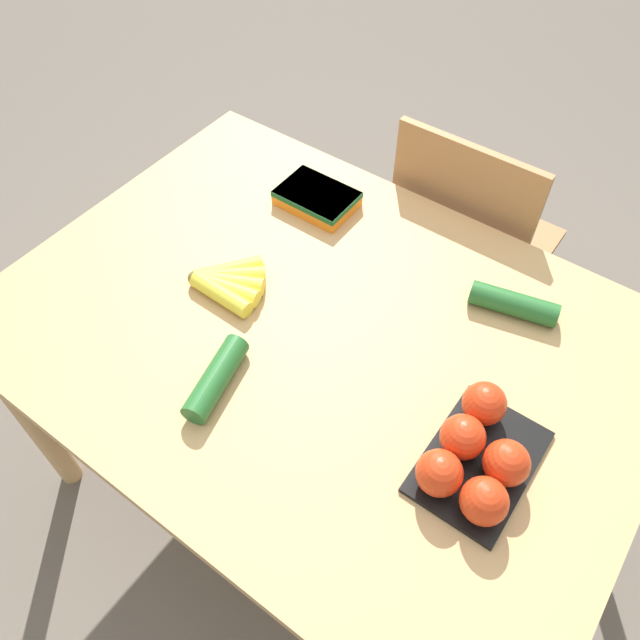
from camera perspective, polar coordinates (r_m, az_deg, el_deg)
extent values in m
plane|color=#665B51|center=(1.94, 0.00, -14.30)|extent=(12.00, 12.00, 0.00)
cube|color=tan|center=(1.31, 0.00, -1.22)|extent=(1.35, 0.98, 0.03)
cylinder|color=tan|center=(1.79, -25.01, -7.95)|extent=(0.06, 0.06, 0.71)
cylinder|color=tan|center=(2.08, -6.86, 8.24)|extent=(0.06, 0.06, 0.71)
cylinder|color=tan|center=(1.78, 25.23, -8.67)|extent=(0.06, 0.06, 0.71)
cube|color=#A87547|center=(1.95, 13.88, 6.90)|extent=(0.42, 0.40, 0.03)
cube|color=#A87547|center=(1.66, 12.45, 9.02)|extent=(0.39, 0.02, 0.45)
cylinder|color=#A87547|center=(2.20, 18.85, 3.06)|extent=(0.04, 0.04, 0.43)
cylinder|color=#A87547|center=(2.27, 10.71, 7.16)|extent=(0.04, 0.04, 0.43)
cylinder|color=#A87547|center=(1.98, 14.99, -2.86)|extent=(0.04, 0.04, 0.43)
cylinder|color=#A87547|center=(2.05, 6.13, 1.86)|extent=(0.04, 0.04, 0.43)
sphere|color=brown|center=(1.39, -11.28, 3.76)|extent=(0.04, 0.04, 0.04)
cylinder|color=yellow|center=(1.35, -9.01, 2.35)|extent=(0.15, 0.04, 0.04)
cylinder|color=yellow|center=(1.36, -8.57, 2.85)|extent=(0.16, 0.07, 0.04)
cylinder|color=yellow|center=(1.37, -8.28, 3.40)|extent=(0.15, 0.10, 0.04)
cylinder|color=yellow|center=(1.38, -8.18, 3.96)|extent=(0.14, 0.13, 0.04)
cylinder|color=yellow|center=(1.39, -8.25, 4.50)|extent=(0.12, 0.15, 0.04)
cube|color=black|center=(1.17, 14.33, -12.42)|extent=(0.18, 0.26, 0.01)
sphere|color=red|center=(1.10, 10.85, -13.58)|extent=(0.08, 0.08, 0.08)
sphere|color=red|center=(1.09, 14.78, -15.71)|extent=(0.08, 0.08, 0.08)
sphere|color=red|center=(1.13, 12.91, -10.38)|extent=(0.08, 0.08, 0.08)
sphere|color=red|center=(1.13, 16.68, -12.40)|extent=(0.08, 0.08, 0.08)
sphere|color=red|center=(1.18, 14.79, -7.39)|extent=(0.08, 0.08, 0.08)
cube|color=orange|center=(1.55, -0.28, 11.05)|extent=(0.18, 0.13, 0.04)
cube|color=#145123|center=(1.55, -0.28, 11.43)|extent=(0.18, 0.13, 0.01)
cylinder|color=#236028|center=(1.37, 17.27, 1.43)|extent=(0.19, 0.09, 0.05)
cylinder|color=#236028|center=(1.22, -9.48, -5.27)|extent=(0.09, 0.19, 0.05)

